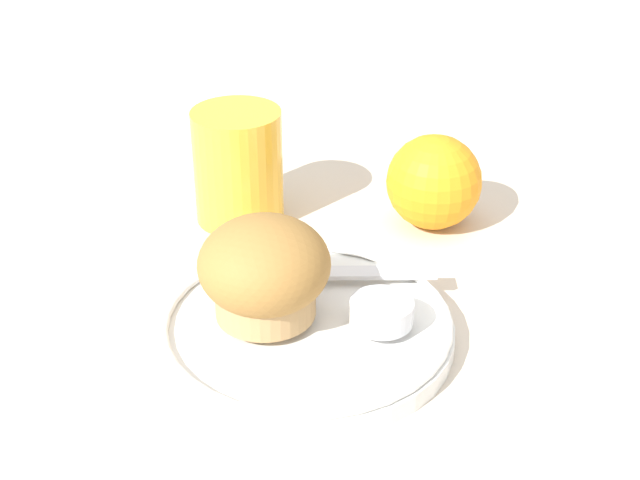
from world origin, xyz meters
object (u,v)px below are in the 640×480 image
(muffin, at_px, (264,271))
(juice_glass, at_px, (238,166))
(butter_knife, at_px, (322,273))
(orange_fruit, at_px, (434,182))

(muffin, distance_m, juice_glass, 0.18)
(muffin, distance_m, butter_knife, 0.07)
(muffin, relative_size, juice_glass, 0.92)
(orange_fruit, bearing_deg, juice_glass, 178.65)
(butter_knife, bearing_deg, orange_fruit, 49.61)
(orange_fruit, relative_size, juice_glass, 0.82)
(muffin, xyz_separation_m, orange_fruit, (0.13, 0.17, -0.01))
(butter_knife, xyz_separation_m, juice_glass, (-0.08, 0.12, 0.03))
(muffin, distance_m, orange_fruit, 0.21)
(orange_fruit, distance_m, juice_glass, 0.17)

